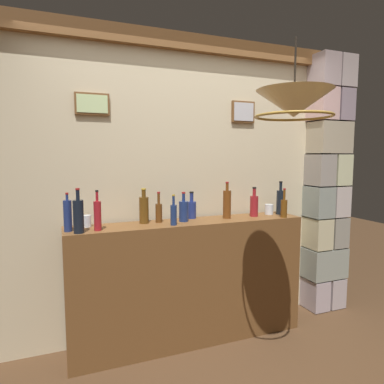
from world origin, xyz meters
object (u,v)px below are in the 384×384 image
at_px(liquor_bottle_scotch, 184,211).
at_px(liquor_bottle_vermouth, 254,205).
at_px(liquor_bottle_amaro, 280,202).
at_px(liquor_bottle_rum, 159,212).
at_px(liquor_bottle_rye, 192,209).
at_px(glass_tumbler_rocks, 87,221).
at_px(glass_tumbler_highball, 269,209).
at_px(pendant_lamp, 294,105).
at_px(liquor_bottle_vodka, 174,214).
at_px(liquor_bottle_mezcal, 68,215).
at_px(liquor_bottle_sherry, 227,204).
at_px(liquor_bottle_port, 98,215).
at_px(liquor_bottle_brandy, 144,209).
at_px(liquor_bottle_tequila, 284,207).
at_px(liquor_bottle_bourbon, 78,216).

bearing_deg(liquor_bottle_scotch, liquor_bottle_vermouth, -0.42).
distance_m(liquor_bottle_amaro, liquor_bottle_rum, 1.15).
height_order(liquor_bottle_rye, glass_tumbler_rocks, liquor_bottle_rye).
distance_m(liquor_bottle_rye, glass_tumbler_highball, 0.75).
relative_size(glass_tumbler_rocks, pendant_lamp, 0.19).
bearing_deg(liquor_bottle_vodka, liquor_bottle_mezcal, 175.32).
xyz_separation_m(liquor_bottle_sherry, liquor_bottle_rye, (-0.29, 0.11, -0.04)).
xyz_separation_m(liquor_bottle_amaro, liquor_bottle_port, (-1.65, -0.09, -0.01)).
bearing_deg(glass_tumbler_rocks, liquor_bottle_sherry, -3.27).
relative_size(liquor_bottle_port, pendant_lamp, 0.63).
relative_size(liquor_bottle_vodka, liquor_bottle_port, 0.82).
xyz_separation_m(liquor_bottle_rye, glass_tumbler_highball, (0.75, -0.07, -0.04)).
bearing_deg(pendant_lamp, liquor_bottle_amaro, 57.45).
bearing_deg(glass_tumbler_highball, liquor_bottle_mezcal, -177.13).
distance_m(liquor_bottle_brandy, liquor_bottle_scotch, 0.33).
xyz_separation_m(liquor_bottle_vodka, liquor_bottle_tequila, (1.01, -0.04, 0.00)).
xyz_separation_m(liquor_bottle_amaro, liquor_bottle_scotch, (-0.95, 0.00, -0.03)).
relative_size(liquor_bottle_amaro, liquor_bottle_rum, 1.23).
height_order(liquor_bottle_amaro, glass_tumbler_rocks, liquor_bottle_amaro).
xyz_separation_m(liquor_bottle_vermouth, pendant_lamp, (-0.29, -0.89, 0.74)).
height_order(liquor_bottle_rum, liquor_bottle_bourbon, liquor_bottle_bourbon).
bearing_deg(glass_tumbler_highball, liquor_bottle_vermouth, -167.41).
distance_m(liquor_bottle_rye, liquor_bottle_brandy, 0.44).
bearing_deg(liquor_bottle_port, liquor_bottle_scotch, 7.88).
bearing_deg(liquor_bottle_rye, pendant_lamp, -74.73).
distance_m(liquor_bottle_vermouth, liquor_bottle_scotch, 0.67).
height_order(liquor_bottle_vodka, pendant_lamp, pendant_lamp).
height_order(liquor_bottle_sherry, liquor_bottle_mezcal, liquor_bottle_sherry).
relative_size(liquor_bottle_amaro, liquor_bottle_rye, 1.32).
distance_m(liquor_bottle_mezcal, pendant_lamp, 1.70).
height_order(liquor_bottle_rum, glass_tumbler_highball, liquor_bottle_rum).
height_order(liquor_bottle_amaro, liquor_bottle_rye, liquor_bottle_amaro).
xyz_separation_m(liquor_bottle_sherry, liquor_bottle_scotch, (-0.40, 0.00, -0.04)).
xyz_separation_m(liquor_bottle_port, liquor_bottle_bourbon, (-0.13, -0.04, 0.01)).
relative_size(liquor_bottle_tequila, glass_tumbler_highball, 2.77).
height_order(liquor_bottle_mezcal, liquor_bottle_bourbon, liquor_bottle_bourbon).
height_order(liquor_bottle_rum, liquor_bottle_mezcal, liquor_bottle_mezcal).
bearing_deg(liquor_bottle_mezcal, liquor_bottle_vodka, -4.68).
bearing_deg(liquor_bottle_brandy, liquor_bottle_vodka, -38.63).
bearing_deg(glass_tumbler_rocks, liquor_bottle_vodka, -15.56).
relative_size(liquor_bottle_vodka, liquor_bottle_rye, 1.04).
bearing_deg(glass_tumbler_rocks, pendant_lamp, -39.74).
xyz_separation_m(liquor_bottle_rye, liquor_bottle_mezcal, (-1.01, -0.16, 0.03)).
bearing_deg(liquor_bottle_vodka, liquor_bottle_sherry, 12.03).
relative_size(liquor_bottle_mezcal, liquor_bottle_vermouth, 1.06).
bearing_deg(glass_tumbler_highball, liquor_bottle_rum, -179.85).
distance_m(liquor_bottle_vodka, liquor_bottle_rye, 0.32).
xyz_separation_m(liquor_bottle_brandy, liquor_bottle_vermouth, (0.99, -0.05, -0.01)).
distance_m(liquor_bottle_rye, liquor_bottle_bourbon, 0.97).
xyz_separation_m(liquor_bottle_bourbon, liquor_bottle_vermouth, (1.50, 0.13, -0.02)).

